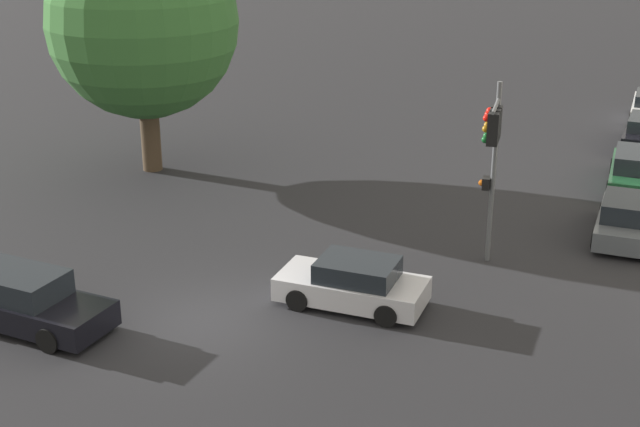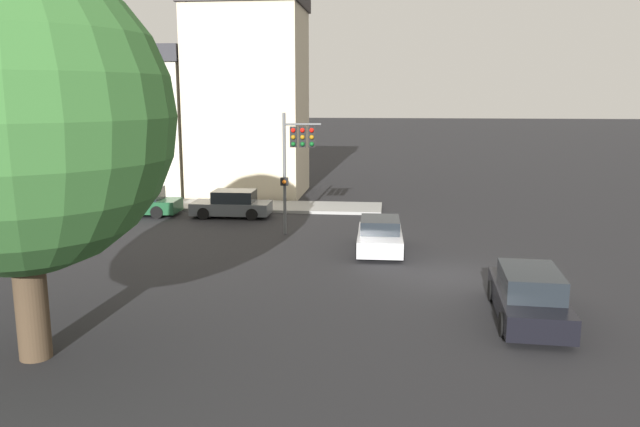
% 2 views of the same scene
% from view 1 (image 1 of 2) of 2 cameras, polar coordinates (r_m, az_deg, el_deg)
% --- Properties ---
extents(ground_plane, '(300.00, 300.00, 0.00)m').
position_cam_1_polar(ground_plane, '(23.45, -7.22, -6.76)').
color(ground_plane, black).
extents(street_tree, '(7.11, 7.11, 9.26)m').
position_cam_1_polar(street_tree, '(34.19, -11.28, 11.88)').
color(street_tree, '#423323').
rests_on(street_tree, ground_plane).
extents(traffic_signal, '(0.71, 1.78, 5.42)m').
position_cam_1_polar(traffic_signal, '(25.32, 10.98, 4.61)').
color(traffic_signal, '#515456').
rests_on(traffic_signal, ground_plane).
extents(crossing_car_0, '(4.74, 2.04, 1.47)m').
position_cam_1_polar(crossing_car_0, '(23.92, -18.47, -5.33)').
color(crossing_car_0, black).
rests_on(crossing_car_0, ground_plane).
extents(crossing_car_1, '(3.97, 1.91, 1.32)m').
position_cam_1_polar(crossing_car_1, '(23.76, 2.14, -4.52)').
color(crossing_car_1, '#B7B7BC').
rests_on(crossing_car_1, ground_plane).
extents(parked_car_0, '(1.91, 4.03, 1.37)m').
position_cam_1_polar(parked_car_0, '(29.67, 19.08, -0.36)').
color(parked_car_0, '#4C5156').
rests_on(parked_car_0, ground_plane).
extents(parked_car_1, '(2.07, 4.62, 1.46)m').
position_cam_1_polar(parked_car_1, '(34.49, 19.62, 2.57)').
color(parked_car_1, '#194728').
rests_on(parked_car_1, ground_plane).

